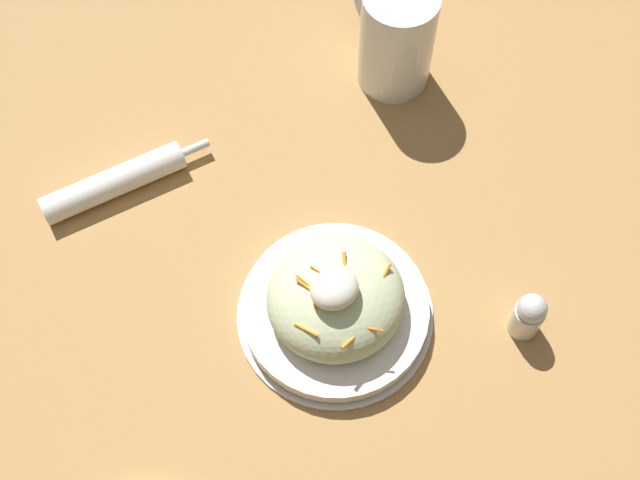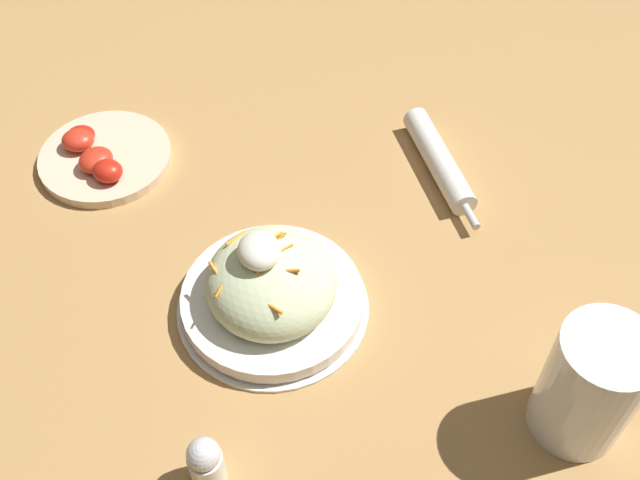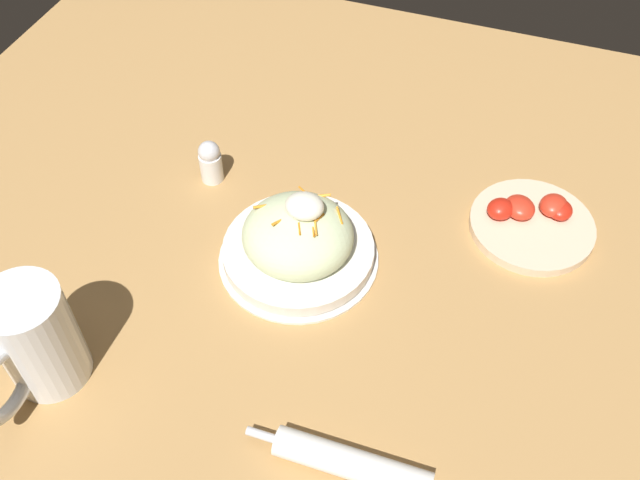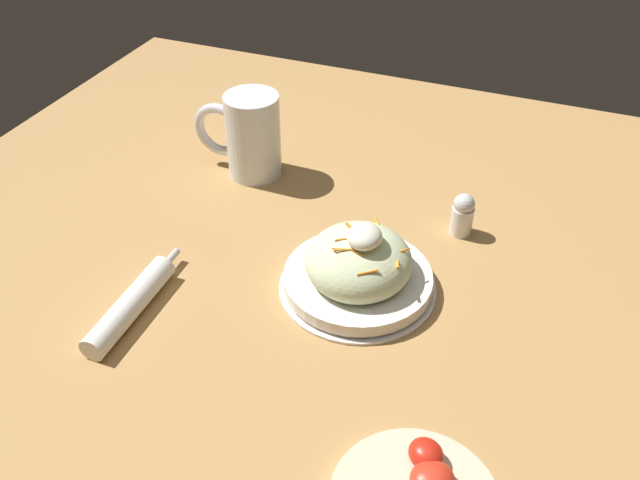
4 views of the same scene
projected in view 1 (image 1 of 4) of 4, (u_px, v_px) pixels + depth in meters
ground_plane at (290, 284)px, 0.98m from camera, size 1.43×1.43×0.00m
salad_plate at (336, 303)px, 0.93m from camera, size 0.22×0.22×0.11m
beer_mug at (394, 40)px, 1.06m from camera, size 0.09×0.16×0.15m
napkin_roll at (115, 182)px, 1.03m from camera, size 0.21×0.04×0.03m
salt_shaker at (528, 315)px, 0.93m from camera, size 0.03×0.03×0.07m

